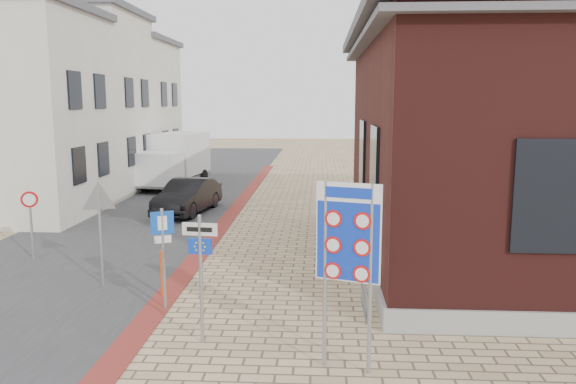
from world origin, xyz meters
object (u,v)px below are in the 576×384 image
(essen_sign, at_px, (201,259))
(parking_sign, at_px, (163,242))
(border_sign, at_px, (348,236))
(box_truck, at_px, (175,160))
(bollard, at_px, (162,274))
(sedan, at_px, (188,196))

(essen_sign, relative_size, parking_sign, 1.09)
(border_sign, relative_size, essen_sign, 1.31)
(essen_sign, bearing_deg, border_sign, -12.95)
(box_truck, relative_size, bollard, 5.14)
(border_sign, distance_m, bollard, 5.70)
(sedan, relative_size, box_truck, 0.74)
(box_truck, height_order, essen_sign, box_truck)
(parking_sign, bearing_deg, essen_sign, -78.72)
(sedan, relative_size, parking_sign, 1.87)
(sedan, bearing_deg, border_sign, -56.66)
(box_truck, bearing_deg, border_sign, -59.32)
(box_truck, relative_size, parking_sign, 2.51)
(box_truck, distance_m, essen_sign, 20.35)
(border_sign, relative_size, parking_sign, 1.43)
(essen_sign, bearing_deg, box_truck, 112.00)
(bollard, bearing_deg, sedan, 99.96)
(border_sign, bearing_deg, box_truck, 130.18)
(sedan, xyz_separation_m, box_truck, (-2.35, 7.04, 0.78))
(border_sign, xyz_separation_m, bollard, (-4.18, 3.43, -1.81))
(border_sign, bearing_deg, bollard, 158.76)
(border_sign, xyz_separation_m, essen_sign, (-2.71, 0.93, -0.71))
(box_truck, bearing_deg, sedan, -62.86)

